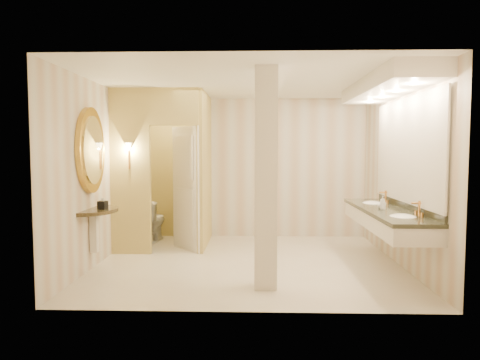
% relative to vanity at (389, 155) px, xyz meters
% --- Properties ---
extents(floor, '(4.50, 4.50, 0.00)m').
position_rel_vanity_xyz_m(floor, '(-1.98, 0.34, -1.63)').
color(floor, silver).
rests_on(floor, ground).
extents(ceiling, '(4.50, 4.50, 0.00)m').
position_rel_vanity_xyz_m(ceiling, '(-1.98, 0.34, 1.07)').
color(ceiling, white).
rests_on(ceiling, wall_back).
extents(wall_back, '(4.50, 0.02, 2.70)m').
position_rel_vanity_xyz_m(wall_back, '(-1.98, 2.34, -0.28)').
color(wall_back, beige).
rests_on(wall_back, floor).
extents(wall_front, '(4.50, 0.02, 2.70)m').
position_rel_vanity_xyz_m(wall_front, '(-1.98, -1.66, -0.28)').
color(wall_front, beige).
rests_on(wall_front, floor).
extents(wall_left, '(0.02, 4.00, 2.70)m').
position_rel_vanity_xyz_m(wall_left, '(-4.23, 0.34, -0.28)').
color(wall_left, beige).
rests_on(wall_left, floor).
extents(wall_right, '(0.02, 4.00, 2.70)m').
position_rel_vanity_xyz_m(wall_right, '(0.27, 0.34, -0.28)').
color(wall_right, beige).
rests_on(wall_right, floor).
extents(toilet_closet, '(1.50, 1.55, 2.70)m').
position_rel_vanity_xyz_m(toilet_closet, '(-3.11, 1.30, -0.24)').
color(toilet_closet, '#E6D678').
rests_on(toilet_closet, floor).
extents(wall_sconce, '(0.14, 0.14, 0.42)m').
position_rel_vanity_xyz_m(wall_sconce, '(-3.90, 0.77, 0.10)').
color(wall_sconce, '#C2843E').
rests_on(wall_sconce, toilet_closet).
extents(vanity, '(0.75, 2.71, 2.09)m').
position_rel_vanity_xyz_m(vanity, '(0.00, 0.00, 0.00)').
color(vanity, silver).
rests_on(vanity, floor).
extents(console_shelf, '(0.92, 0.92, 1.91)m').
position_rel_vanity_xyz_m(console_shelf, '(-4.19, -0.10, -0.29)').
color(console_shelf, black).
rests_on(console_shelf, floor).
extents(pillar, '(0.27, 0.27, 2.70)m').
position_rel_vanity_xyz_m(pillar, '(-1.75, -0.83, -0.28)').
color(pillar, silver).
rests_on(pillar, floor).
extents(tissue_box, '(0.13, 0.13, 0.11)m').
position_rel_vanity_xyz_m(tissue_box, '(-4.02, -0.14, -0.70)').
color(tissue_box, black).
rests_on(tissue_box, console_shelf).
extents(toilet, '(0.55, 0.83, 0.79)m').
position_rel_vanity_xyz_m(toilet, '(-3.81, 1.79, -1.24)').
color(toilet, white).
rests_on(toilet, floor).
extents(soap_bottle_a, '(0.08, 0.08, 0.14)m').
position_rel_vanity_xyz_m(soap_bottle_a, '(-0.09, -0.05, -0.68)').
color(soap_bottle_a, beige).
rests_on(soap_bottle_a, vanity).
extents(soap_bottle_b, '(0.09, 0.09, 0.10)m').
position_rel_vanity_xyz_m(soap_bottle_b, '(-0.09, 0.07, -0.70)').
color(soap_bottle_b, silver).
rests_on(soap_bottle_b, vanity).
extents(soap_bottle_c, '(0.09, 0.09, 0.19)m').
position_rel_vanity_xyz_m(soap_bottle_c, '(-0.09, -0.05, -0.66)').
color(soap_bottle_c, '#C6B28C').
rests_on(soap_bottle_c, vanity).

